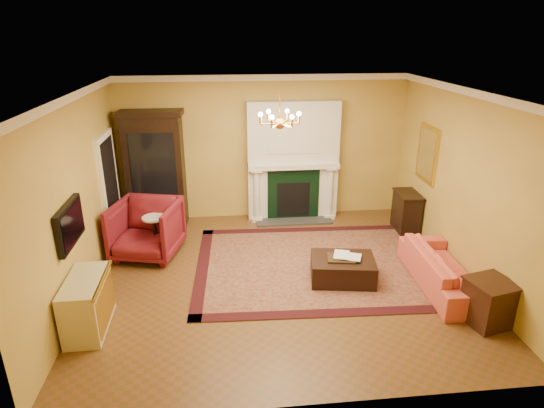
{
  "coord_description": "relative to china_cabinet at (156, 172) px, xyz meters",
  "views": [
    {
      "loc": [
        -0.81,
        -6.52,
        3.83
      ],
      "look_at": [
        -0.08,
        0.3,
        1.19
      ],
      "focal_mm": 30.0,
      "sensor_mm": 36.0,
      "label": 1
    }
  ],
  "objects": [
    {
      "name": "floor",
      "position": [
        2.22,
        -2.49,
        -1.14
      ],
      "size": [
        6.0,
        5.5,
        0.02
      ],
      "primitive_type": "cube",
      "color": "brown",
      "rests_on": "ground"
    },
    {
      "name": "ceiling",
      "position": [
        2.22,
        -2.49,
        1.88
      ],
      "size": [
        6.0,
        5.5,
        0.02
      ],
      "primitive_type": "cube",
      "color": "white",
      "rests_on": "wall_back"
    },
    {
      "name": "wall_back",
      "position": [
        2.22,
        0.27,
        0.37
      ],
      "size": [
        6.0,
        0.02,
        3.0
      ],
      "primitive_type": "cube",
      "color": "gold",
      "rests_on": "floor"
    },
    {
      "name": "wall_front",
      "position": [
        2.22,
        -5.25,
        0.37
      ],
      "size": [
        6.0,
        0.02,
        3.0
      ],
      "primitive_type": "cube",
      "color": "gold",
      "rests_on": "floor"
    },
    {
      "name": "wall_left",
      "position": [
        -0.79,
        -2.49,
        0.37
      ],
      "size": [
        0.02,
        5.5,
        3.0
      ],
      "primitive_type": "cube",
      "color": "gold",
      "rests_on": "floor"
    },
    {
      "name": "wall_right",
      "position": [
        5.23,
        -2.49,
        0.37
      ],
      "size": [
        0.02,
        5.5,
        3.0
      ],
      "primitive_type": "cube",
      "color": "gold",
      "rests_on": "floor"
    },
    {
      "name": "fireplace",
      "position": [
        2.82,
        0.08,
        0.06
      ],
      "size": [
        1.9,
        0.7,
        2.5
      ],
      "color": "silver",
      "rests_on": "wall_back"
    },
    {
      "name": "crown_molding",
      "position": [
        2.22,
        -1.53,
        1.81
      ],
      "size": [
        6.0,
        5.5,
        0.12
      ],
      "color": "white",
      "rests_on": "ceiling"
    },
    {
      "name": "doorway",
      "position": [
        -0.74,
        -0.79,
        -0.09
      ],
      "size": [
        0.08,
        1.05,
        2.1
      ],
      "color": "white",
      "rests_on": "wall_left"
    },
    {
      "name": "tv_panel",
      "position": [
        -0.73,
        -3.09,
        0.22
      ],
      "size": [
        0.09,
        0.95,
        0.58
      ],
      "color": "black",
      "rests_on": "wall_left"
    },
    {
      "name": "gilt_mirror",
      "position": [
        5.19,
        -1.09,
        0.52
      ],
      "size": [
        0.06,
        0.76,
        1.05
      ],
      "color": "gold",
      "rests_on": "wall_right"
    },
    {
      "name": "chandelier",
      "position": [
        2.22,
        -2.49,
        1.47
      ],
      "size": [
        0.63,
        0.55,
        0.53
      ],
      "color": "gold",
      "rests_on": "ceiling"
    },
    {
      "name": "oriental_rug",
      "position": [
        2.93,
        -2.14,
        -1.13
      ],
      "size": [
        4.27,
        3.28,
        0.02
      ],
      "primitive_type": "cube",
      "rotation": [
        0.0,
        0.0,
        -0.04
      ],
      "color": "#480F15",
      "rests_on": "floor"
    },
    {
      "name": "china_cabinet",
      "position": [
        0.0,
        0.0,
        0.0
      ],
      "size": [
        1.15,
        0.56,
        2.27
      ],
      "primitive_type": "cube",
      "rotation": [
        0.0,
        0.0,
        -0.04
      ],
      "color": "black",
      "rests_on": "floor"
    },
    {
      "name": "wingback_armchair",
      "position": [
        -0.03,
        -1.45,
        -0.57
      ],
      "size": [
        1.3,
        1.25,
        1.12
      ],
      "primitive_type": "imported",
      "rotation": [
        0.0,
        0.0,
        -0.24
      ],
      "color": "maroon",
      "rests_on": "floor"
    },
    {
      "name": "pedestal_table",
      "position": [
        0.12,
        -1.45,
        -0.7
      ],
      "size": [
        0.42,
        0.42,
        0.74
      ],
      "color": "black",
      "rests_on": "floor"
    },
    {
      "name": "commode",
      "position": [
        -0.51,
        -3.56,
        -0.76
      ],
      "size": [
        0.49,
        1.01,
        0.75
      ],
      "primitive_type": "cube",
      "rotation": [
        0.0,
        0.0,
        0.02
      ],
      "color": "#B9AF87",
      "rests_on": "floor"
    },
    {
      "name": "coral_sofa",
      "position": [
        4.78,
        -3.02,
        -0.74
      ],
      "size": [
        0.66,
        2.03,
        0.79
      ],
      "primitive_type": "imported",
      "rotation": [
        0.0,
        0.0,
        1.54
      ],
      "color": "#D45843",
      "rests_on": "floor"
    },
    {
      "name": "end_table",
      "position": [
        4.94,
        -4.03,
        -0.82
      ],
      "size": [
        0.65,
        0.65,
        0.62
      ],
      "primitive_type": "cube",
      "rotation": [
        0.0,
        0.0,
        0.24
      ],
      "color": "black",
      "rests_on": "floor"
    },
    {
      "name": "console_table",
      "position": [
        5.0,
        -0.88,
        -0.75
      ],
      "size": [
        0.43,
        0.71,
        0.77
      ],
      "primitive_type": "cube",
      "rotation": [
        0.0,
        0.0,
        -0.05
      ],
      "color": "black",
      "rests_on": "floor"
    },
    {
      "name": "leather_ottoman",
      "position": [
        3.23,
        -2.69,
        -0.93
      ],
      "size": [
        1.11,
        0.88,
        0.38
      ],
      "primitive_type": "cube",
      "rotation": [
        0.0,
        0.0,
        -0.16
      ],
      "color": "black",
      "rests_on": "oriental_rug"
    },
    {
      "name": "ottoman_tray",
      "position": [
        3.2,
        -2.7,
        -0.73
      ],
      "size": [
        0.48,
        0.4,
        0.03
      ],
      "primitive_type": "cube",
      "rotation": [
        0.0,
        0.0,
        -0.16
      ],
      "color": "black",
      "rests_on": "leather_ottoman"
    },
    {
      "name": "book_a",
      "position": [
        3.1,
        -2.61,
        -0.55
      ],
      "size": [
        0.24,
        0.11,
        0.32
      ],
      "primitive_type": "imported",
      "rotation": [
        0.0,
        0.0,
        -0.33
      ],
      "color": "gray",
      "rests_on": "ottoman_tray"
    },
    {
      "name": "book_b",
      "position": [
        3.31,
        -2.7,
        -0.58
      ],
      "size": [
        0.19,
        0.09,
        0.27
      ],
      "primitive_type": "imported",
      "rotation": [
        0.0,
        0.0,
        -0.38
      ],
      "color": "gray",
      "rests_on": "ottoman_tray"
    },
    {
      "name": "topiary_left",
      "position": [
        2.31,
        0.04,
        0.35
      ],
      "size": [
        0.17,
        0.17,
        0.45
      ],
      "color": "tan",
      "rests_on": "fireplace"
    },
    {
      "name": "topiary_right",
      "position": [
        3.5,
        0.04,
        0.35
      ],
      "size": [
        0.17,
        0.17,
        0.47
      ],
      "color": "tan",
      "rests_on": "fireplace"
    }
  ]
}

